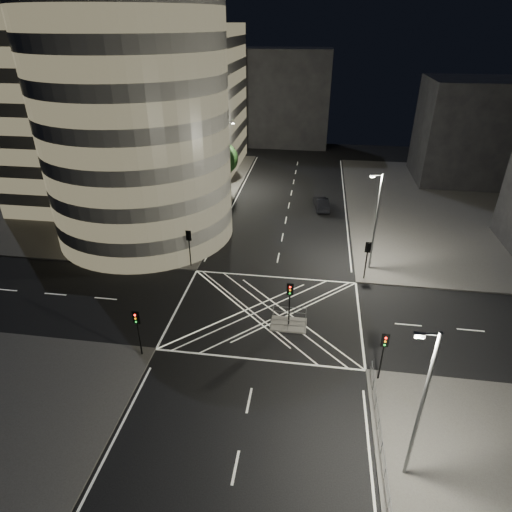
% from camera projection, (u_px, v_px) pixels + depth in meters
% --- Properties ---
extents(ground, '(120.00, 120.00, 0.00)m').
position_uv_depth(ground, '(267.00, 313.00, 37.51)').
color(ground, black).
rests_on(ground, ground).
extents(sidewalk_far_left, '(42.00, 42.00, 0.15)m').
position_uv_depth(sidewalk_far_left, '(98.00, 190.00, 64.50)').
color(sidewalk_far_left, '#494644').
rests_on(sidewalk_far_left, ground).
extents(sidewalk_far_right, '(42.00, 42.00, 0.15)m').
position_uv_depth(sidewalk_far_right, '(506.00, 211.00, 57.23)').
color(sidewalk_far_right, '#494644').
rests_on(sidewalk_far_right, ground).
extents(central_island, '(3.00, 2.00, 0.15)m').
position_uv_depth(central_island, '(288.00, 324.00, 35.93)').
color(central_island, slate).
rests_on(central_island, ground).
extents(office_tower_curved, '(30.00, 29.00, 27.20)m').
position_uv_depth(office_tower_curved, '(113.00, 116.00, 50.22)').
color(office_tower_curved, gray).
rests_on(office_tower_curved, sidewalk_far_left).
extents(office_block_rear, '(24.00, 16.00, 22.00)m').
position_uv_depth(office_block_rear, '(168.00, 98.00, 71.26)').
color(office_block_rear, gray).
rests_on(office_block_rear, sidewalk_far_left).
extents(building_right_far, '(14.00, 12.00, 15.00)m').
position_uv_depth(building_right_far, '(468.00, 131.00, 65.20)').
color(building_right_far, black).
rests_on(building_right_far, sidewalk_far_right).
extents(building_far_end, '(18.00, 8.00, 18.00)m').
position_uv_depth(building_far_end, '(283.00, 99.00, 83.90)').
color(building_far_end, black).
rests_on(building_far_end, ground).
extents(tree_a, '(4.34, 4.34, 7.35)m').
position_uv_depth(tree_a, '(178.00, 213.00, 44.21)').
color(tree_a, black).
rests_on(tree_a, sidewalk_far_left).
extents(tree_b, '(4.19, 4.19, 6.81)m').
position_uv_depth(tree_b, '(193.00, 197.00, 49.63)').
color(tree_b, black).
rests_on(tree_b, sidewalk_far_left).
extents(tree_c, '(4.23, 4.23, 6.56)m').
position_uv_depth(tree_c, '(206.00, 182.00, 54.96)').
color(tree_c, black).
rests_on(tree_c, sidewalk_far_left).
extents(tree_d, '(5.12, 5.12, 8.18)m').
position_uv_depth(tree_d, '(216.00, 160.00, 59.62)').
color(tree_d, black).
rests_on(tree_d, sidewalk_far_left).
extents(tree_e, '(3.89, 3.89, 5.98)m').
position_uv_depth(tree_e, '(225.00, 159.00, 65.54)').
color(tree_e, black).
rests_on(tree_e, sidewalk_far_left).
extents(traffic_signal_fl, '(0.55, 0.22, 4.00)m').
position_uv_depth(traffic_signal_fl, '(189.00, 242.00, 43.10)').
color(traffic_signal_fl, black).
rests_on(traffic_signal_fl, sidewalk_far_left).
extents(traffic_signal_nl, '(0.55, 0.22, 4.00)m').
position_uv_depth(traffic_signal_nl, '(137.00, 325.00, 31.32)').
color(traffic_signal_nl, black).
rests_on(traffic_signal_nl, sidewalk_near_left).
extents(traffic_signal_fr, '(0.55, 0.22, 4.00)m').
position_uv_depth(traffic_signal_fr, '(367.00, 254.00, 40.89)').
color(traffic_signal_fr, black).
rests_on(traffic_signal_fr, sidewalk_far_right).
extents(traffic_signal_nr, '(0.55, 0.22, 4.00)m').
position_uv_depth(traffic_signal_nr, '(384.00, 348.00, 29.11)').
color(traffic_signal_nr, black).
rests_on(traffic_signal_nr, sidewalk_near_right).
extents(traffic_signal_island, '(0.55, 0.22, 4.00)m').
position_uv_depth(traffic_signal_island, '(290.00, 296.00, 34.55)').
color(traffic_signal_island, black).
rests_on(traffic_signal_island, central_island).
extents(street_lamp_left_near, '(1.25, 0.25, 10.00)m').
position_uv_depth(street_lamp_left_near, '(195.00, 198.00, 46.41)').
color(street_lamp_left_near, slate).
rests_on(street_lamp_left_near, sidewalk_far_left).
extents(street_lamp_left_far, '(1.25, 0.25, 10.00)m').
position_uv_depth(street_lamp_left_far, '(228.00, 154.00, 62.00)').
color(street_lamp_left_far, slate).
rests_on(street_lamp_left_far, sidewalk_far_left).
extents(street_lamp_right_far, '(1.25, 0.25, 10.00)m').
position_uv_depth(street_lamp_right_far, '(375.00, 220.00, 41.45)').
color(street_lamp_right_far, slate).
rests_on(street_lamp_right_far, sidewalk_far_right).
extents(street_lamp_right_near, '(1.25, 0.25, 10.00)m').
position_uv_depth(street_lamp_right_near, '(421.00, 404.00, 21.52)').
color(street_lamp_right_near, slate).
rests_on(street_lamp_right_near, sidewalk_near_right).
extents(railing_near_right, '(0.06, 11.70, 1.10)m').
position_uv_depth(railing_near_right, '(380.00, 435.00, 25.61)').
color(railing_near_right, slate).
rests_on(railing_near_right, sidewalk_near_right).
extents(railing_island_south, '(2.80, 0.06, 1.10)m').
position_uv_depth(railing_island_south, '(288.00, 325.00, 34.85)').
color(railing_island_south, slate).
rests_on(railing_island_south, central_island).
extents(railing_island_north, '(2.80, 0.06, 1.10)m').
position_uv_depth(railing_island_north, '(290.00, 312.00, 36.41)').
color(railing_island_north, slate).
rests_on(railing_island_north, central_island).
extents(sedan, '(2.38, 4.99, 1.58)m').
position_uv_depth(sedan, '(321.00, 204.00, 57.71)').
color(sedan, black).
rests_on(sedan, ground).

